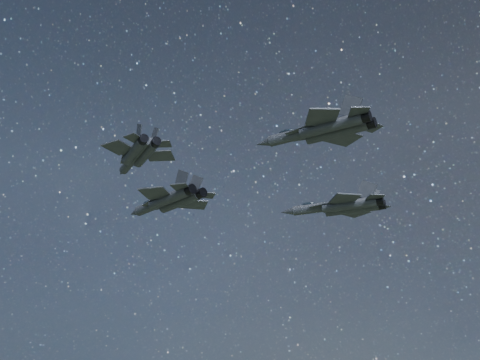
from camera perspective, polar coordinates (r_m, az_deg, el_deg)
The scene contains 4 objects.
jet_lead at distance 92.58m, azimuth -7.20°, elevation -2.06°, with size 19.51×13.67×4.92m.
jet_left at distance 98.43m, azimuth 10.31°, elevation -2.63°, with size 19.25×12.94×4.86m.
jet_right at distance 80.16m, azimuth -10.37°, elevation 2.61°, with size 15.15×9.97×3.88m.
jet_slot at distance 78.08m, azimuth 8.51°, elevation 5.11°, with size 18.52×12.83×4.65m.
Camera 1 is at (50.54, -64.28, 116.12)m, focal length 42.00 mm.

